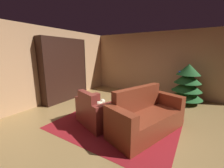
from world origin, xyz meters
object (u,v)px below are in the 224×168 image
(couch_red, at_px, (146,117))
(bottle_on_table, at_px, (118,104))
(bookshelf_unit, at_px, (67,71))
(coffee_table, at_px, (119,112))
(armchair_red, at_px, (96,112))
(book_stack_on_table, at_px, (118,109))
(decorated_tree, at_px, (187,84))

(couch_red, bearing_deg, bottle_on_table, 179.18)
(bookshelf_unit, relative_size, coffee_table, 3.53)
(bookshelf_unit, height_order, armchair_red, bookshelf_unit)
(bookshelf_unit, relative_size, armchair_red, 1.88)
(couch_red, relative_size, book_stack_on_table, 9.75)
(bookshelf_unit, xyz_separation_m, coffee_table, (2.64, -0.85, -0.69))
(bookshelf_unit, xyz_separation_m, decorated_tree, (3.84, 1.80, -0.37))
(book_stack_on_table, xyz_separation_m, decorated_tree, (1.20, 2.67, 0.24))
(bookshelf_unit, relative_size, couch_red, 1.14)
(armchair_red, relative_size, couch_red, 0.60)
(couch_red, height_order, coffee_table, couch_red)
(armchair_red, distance_m, decorated_tree, 3.34)
(book_stack_on_table, bearing_deg, couch_red, 14.44)
(armchair_red, bearing_deg, book_stack_on_table, 16.77)
(bookshelf_unit, bearing_deg, couch_red, -12.41)
(couch_red, relative_size, coffee_table, 3.11)
(bookshelf_unit, xyz_separation_m, couch_red, (3.26, -0.72, -0.73))
(coffee_table, height_order, decorated_tree, decorated_tree)
(armchair_red, relative_size, coffee_table, 1.88)
(bookshelf_unit, height_order, couch_red, bookshelf_unit)
(couch_red, xyz_separation_m, book_stack_on_table, (-0.61, -0.16, 0.11))
(book_stack_on_table, distance_m, bottle_on_table, 0.20)
(couch_red, bearing_deg, armchair_red, -164.48)
(bottle_on_table, bearing_deg, book_stack_on_table, -59.30)
(armchair_red, height_order, decorated_tree, decorated_tree)
(coffee_table, xyz_separation_m, decorated_tree, (1.20, 2.65, 0.32))
(decorated_tree, bearing_deg, bookshelf_unit, -154.90)
(coffee_table, bearing_deg, bottle_on_table, 126.43)
(armchair_red, bearing_deg, decorated_tree, 58.60)
(couch_red, xyz_separation_m, coffee_table, (-0.61, -0.13, 0.03))
(bookshelf_unit, bearing_deg, bottle_on_table, -15.53)
(bookshelf_unit, relative_size, book_stack_on_table, 11.07)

